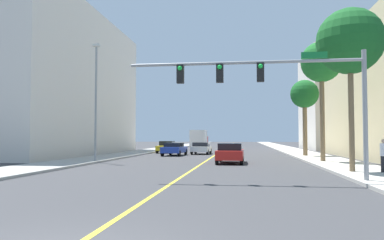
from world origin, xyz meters
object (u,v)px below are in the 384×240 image
Objects in this scene: delivery_truck at (199,139)px; pedestrian at (384,156)px; car_blue at (174,149)px; palm_near at (350,42)px; car_yellow at (167,147)px; palm_mid at (321,63)px; traffic_signal_mast at (276,83)px; palm_far at (305,95)px; car_red at (230,153)px; street_lamp at (96,96)px; car_white at (201,148)px.

pedestrian is at bearing -71.66° from delivery_truck.
delivery_truck is (-0.19, 23.82, 0.92)m from car_blue.
palm_near is 1.91× the size of car_yellow.
palm_mid is 22.95m from car_yellow.
traffic_signal_mast is 46.68m from delivery_truck.
palm_far is 12.93m from car_red.
pedestrian is at bearing -86.01° from palm_far.
street_lamp is at bearing 158.43° from palm_near.
car_red is at bearing -170.56° from palm_mid.
palm_far is (4.51, 20.98, 1.68)m from traffic_signal_mast.
palm_mid is at bearing -48.69° from car_white.
street_lamp is 1.97× the size of car_blue.
car_red is 1.00× the size of car_yellow.
car_blue is 2.68× the size of pedestrian.
palm_mid is 10.96m from pedestrian.
car_white is at bearing 105.85° from car_red.
palm_mid is at bearing 5.85° from street_lamp.
palm_near is at bearing 44.18° from traffic_signal_mast.
car_white is 2.28× the size of pedestrian.
car_white is at bearing 57.73° from car_blue.
palm_near reaches higher than car_white.
traffic_signal_mast is 1.40× the size of palm_far.
car_blue is at bearing -128.65° from pedestrian.
pedestrian reaches higher than car_white.
street_lamp reaches higher than pedestrian.
car_white is (-6.16, 25.43, -3.62)m from traffic_signal_mast.
pedestrian is at bearing -59.36° from car_white.
traffic_signal_mast is 6.47m from palm_near.
palm_far reaches higher than car_blue.
car_yellow is at bearing 117.01° from car_red.
traffic_signal_mast is at bearing -74.51° from car_white.
traffic_signal_mast is 1.15× the size of street_lamp.
traffic_signal_mast is at bearing -79.86° from delivery_truck.
delivery_truck is (3.88, 34.98, -3.46)m from street_lamp.
palm_far is 1.62× the size of car_yellow.
palm_far is 1.90× the size of car_white.
palm_near is 11.68m from car_red.
street_lamp reaches higher than traffic_signal_mast.
palm_near is 29.18m from car_yellow.
car_yellow is at bearing 121.65° from palm_near.
traffic_signal_mast is 1.19× the size of palm_near.
delivery_truck is at bearing -96.49° from car_yellow.
palm_mid is 1.99× the size of car_yellow.
street_lamp is 11.15m from car_red.
palm_far is at bearing -1.52° from car_blue.
palm_near is 5.09× the size of pedestrian.
palm_far is at bearing 89.56° from palm_mid.
car_red is at bearing -73.19° from car_white.
car_yellow reaches higher than car_white.
car_yellow is (-10.73, 28.36, -3.59)m from traffic_signal_mast.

